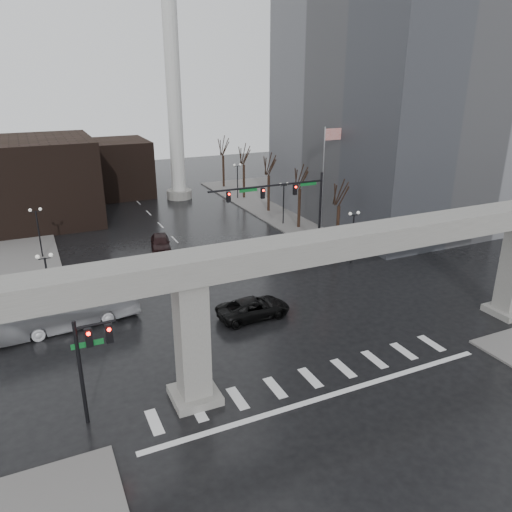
# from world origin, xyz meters

# --- Properties ---
(ground) EXTENTS (160.00, 160.00, 0.00)m
(ground) POSITION_xyz_m (0.00, 0.00, 0.00)
(ground) COLOR black
(ground) RESTS_ON ground
(sidewalk_ne) EXTENTS (28.00, 36.00, 0.15)m
(sidewalk_ne) POSITION_xyz_m (26.00, 36.00, 0.07)
(sidewalk_ne) COLOR #625F5D
(sidewalk_ne) RESTS_ON ground
(elevated_guideway) EXTENTS (48.00, 2.60, 8.70)m
(elevated_guideway) POSITION_xyz_m (1.26, 0.00, 6.88)
(elevated_guideway) COLOR gray
(elevated_guideway) RESTS_ON ground
(office_tower) EXTENTS (22.00, 26.00, 42.00)m
(office_tower) POSITION_xyz_m (28.00, 26.00, 21.00)
(office_tower) COLOR slate
(office_tower) RESTS_ON ground
(building_far_left) EXTENTS (16.00, 14.00, 10.00)m
(building_far_left) POSITION_xyz_m (-14.00, 42.00, 5.00)
(building_far_left) COLOR black
(building_far_left) RESTS_ON ground
(building_far_mid) EXTENTS (10.00, 10.00, 8.00)m
(building_far_mid) POSITION_xyz_m (-2.00, 52.00, 4.00)
(building_far_mid) COLOR black
(building_far_mid) RESTS_ON ground
(smokestack) EXTENTS (3.60, 3.60, 30.00)m
(smokestack) POSITION_xyz_m (6.00, 46.00, 13.35)
(smokestack) COLOR silver
(smokestack) RESTS_ON ground
(signal_mast_arm) EXTENTS (12.12, 0.43, 8.00)m
(signal_mast_arm) POSITION_xyz_m (8.99, 18.80, 5.83)
(signal_mast_arm) COLOR black
(signal_mast_arm) RESTS_ON ground
(signal_left_pole) EXTENTS (2.30, 0.30, 6.00)m
(signal_left_pole) POSITION_xyz_m (-12.25, 0.50, 4.07)
(signal_left_pole) COLOR black
(signal_left_pole) RESTS_ON ground
(flagpole_assembly) EXTENTS (2.06, 0.12, 12.00)m
(flagpole_assembly) POSITION_xyz_m (15.29, 22.00, 7.53)
(flagpole_assembly) COLOR silver
(flagpole_assembly) RESTS_ON ground
(lamp_right_0) EXTENTS (1.22, 0.32, 5.11)m
(lamp_right_0) POSITION_xyz_m (13.50, 14.00, 3.47)
(lamp_right_0) COLOR black
(lamp_right_0) RESTS_ON ground
(lamp_right_1) EXTENTS (1.22, 0.32, 5.11)m
(lamp_right_1) POSITION_xyz_m (13.50, 28.00, 3.47)
(lamp_right_1) COLOR black
(lamp_right_1) RESTS_ON ground
(lamp_right_2) EXTENTS (1.22, 0.32, 5.11)m
(lamp_right_2) POSITION_xyz_m (13.50, 42.00, 3.47)
(lamp_right_2) COLOR black
(lamp_right_2) RESTS_ON ground
(lamp_left_0) EXTENTS (1.22, 0.32, 5.11)m
(lamp_left_0) POSITION_xyz_m (-13.50, 14.00, 3.47)
(lamp_left_0) COLOR black
(lamp_left_0) RESTS_ON ground
(lamp_left_1) EXTENTS (1.22, 0.32, 5.11)m
(lamp_left_1) POSITION_xyz_m (-13.50, 28.00, 3.47)
(lamp_left_1) COLOR black
(lamp_left_1) RESTS_ON ground
(lamp_left_2) EXTENTS (1.22, 0.32, 5.11)m
(lamp_left_2) POSITION_xyz_m (-13.50, 42.00, 3.47)
(lamp_left_2) COLOR black
(lamp_left_2) RESTS_ON ground
(tree_right_0) EXTENTS (1.09, 1.58, 7.50)m
(tree_right_0) POSITION_xyz_m (14.53, 18.02, 2.79)
(tree_right_0) COLOR black
(tree_right_0) RESTS_ON ground
(tree_right_1) EXTENTS (1.09, 1.61, 7.67)m
(tree_right_1) POSITION_xyz_m (14.53, 26.02, 2.85)
(tree_right_1) COLOR black
(tree_right_1) RESTS_ON ground
(tree_right_2) EXTENTS (1.10, 1.63, 7.85)m
(tree_right_2) POSITION_xyz_m (14.53, 34.02, 2.91)
(tree_right_2) COLOR black
(tree_right_2) RESTS_ON ground
(tree_right_3) EXTENTS (1.11, 1.66, 8.02)m
(tree_right_3) POSITION_xyz_m (14.53, 42.02, 2.98)
(tree_right_3) COLOR black
(tree_right_3) RESTS_ON ground
(tree_right_4) EXTENTS (1.12, 1.69, 8.19)m
(tree_right_4) POSITION_xyz_m (14.53, 50.02, 3.04)
(tree_right_4) COLOR black
(tree_right_4) RESTS_ON ground
(pickup_truck) EXTENTS (5.63, 2.71, 1.55)m
(pickup_truck) POSITION_xyz_m (0.18, 7.62, 0.77)
(pickup_truck) COLOR black
(pickup_truck) RESTS_ON ground
(city_bus) EXTENTS (10.67, 3.63, 2.91)m
(city_bus) POSITION_xyz_m (-12.81, 11.97, 1.46)
(city_bus) COLOR silver
(city_bus) RESTS_ON ground
(far_car) EXTENTS (2.85, 5.07, 1.63)m
(far_car) POSITION_xyz_m (-2.27, 25.23, 0.81)
(far_car) COLOR black
(far_car) RESTS_ON ground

